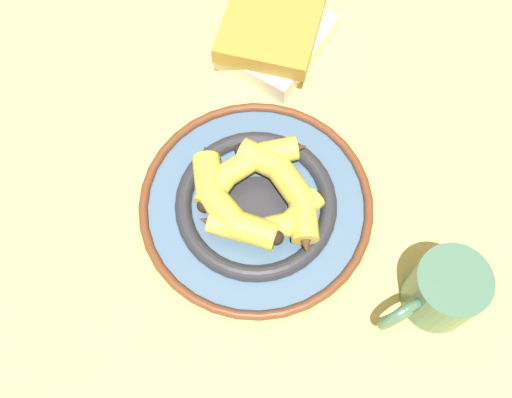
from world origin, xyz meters
name	(u,v)px	position (x,y,z in m)	size (l,w,h in m)	color
ground_plane	(242,233)	(0.00, 0.00, 0.00)	(2.80, 2.80, 0.00)	#E5CC6B
decorative_bowl	(256,205)	(-0.04, 0.01, 0.02)	(0.33, 0.33, 0.04)	slate
banana_a	(286,189)	(-0.05, 0.05, 0.06)	(0.16, 0.13, 0.04)	gold
banana_b	(247,167)	(-0.08, -0.01, 0.05)	(0.14, 0.15, 0.03)	yellow
banana_c	(226,203)	(-0.02, -0.02, 0.06)	(0.14, 0.14, 0.04)	gold
banana_d	(264,223)	(0.00, 0.03, 0.05)	(0.09, 0.17, 0.03)	gold
book_stack	(273,33)	(-0.33, 0.00, 0.04)	(0.21, 0.19, 0.07)	silver
coffee_mug	(443,291)	(0.06, 0.27, 0.05)	(0.11, 0.13, 0.10)	#477056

